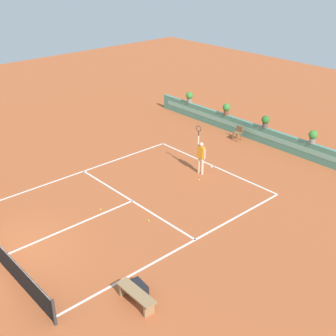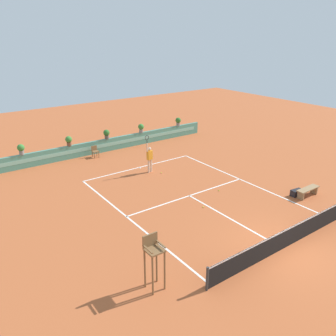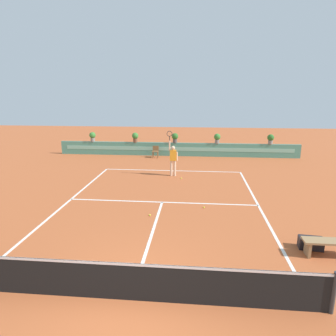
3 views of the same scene
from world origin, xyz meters
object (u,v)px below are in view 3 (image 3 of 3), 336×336
Objects in this scene: tennis_player at (173,158)px; potted_plant_left at (135,137)px; potted_plant_far_left at (93,136)px; potted_plant_centre at (175,137)px; potted_plant_right at (217,138)px; tennis_ball_near_baseline at (150,215)px; potted_plant_far_right at (271,139)px; ball_kid_chair at (156,151)px; bench_courtside at (331,245)px; gear_bag at (311,243)px; tennis_ball_by_sideline at (204,207)px; tennis_ball_mid_court at (181,178)px.

tennis_player reaches higher than potted_plant_left.
potted_plant_centre is (6.34, 0.00, 0.00)m from potted_plant_far_left.
potted_plant_left is 6.14m from potted_plant_right.
tennis_ball_near_baseline is 11.61m from potted_plant_centre.
potted_plant_left is 3.02m from potted_plant_centre.
potted_plant_right is (2.84, 5.65, 0.36)m from tennis_player.
potted_plant_far_right is (9.99, 0.00, 0.00)m from potted_plant_left.
bench_courtside is at bearing -62.43° from ball_kid_chair.
gear_bag is (-0.40, 0.43, -0.20)m from bench_courtside.
ball_kid_chair is 8.43m from potted_plant_far_right.
potted_plant_centre is at bearing 0.00° from potted_plant_far_left.
potted_plant_centre is (-5.14, 13.54, 1.23)m from gear_bag.
potted_plant_far_right is at bearing 64.55° from tennis_ball_by_sideline.
potted_plant_centre is at bearing 0.00° from potted_plant_left.
tennis_ball_by_sideline is at bearing -115.45° from potted_plant_far_right.
tennis_player reaches higher than tennis_ball_mid_court.
tennis_ball_by_sideline is (-3.57, 3.46, -0.34)m from bench_courtside.
potted_plant_far_left is 6.34m from potted_plant_centre.
tennis_ball_near_baseline is 1.00× the size of tennis_ball_by_sideline.
tennis_player is at bearing -116.65° from potted_plant_right.
ball_kid_chair is at bearing -174.99° from potted_plant_far_right.
potted_plant_left reaches higher than bench_courtside.
tennis_ball_by_sideline is 10.78m from potted_plant_centre.
potted_plant_far_right is at bearing 84.14° from bench_courtside.
potted_plant_right is (2.33, 6.26, 1.38)m from tennis_ball_mid_court.
tennis_ball_near_baseline is (-5.28, 2.01, -0.15)m from gear_bag.
potted_plant_right is (-3.84, 0.00, 0.00)m from potted_plant_far_right.
potted_plant_left is at bearing 121.40° from tennis_ball_mid_court.
tennis_ball_near_baseline is (-0.44, -5.88, -1.02)m from tennis_player.
tennis_ball_near_baseline is 2.35m from tennis_ball_by_sideline.
potted_plant_centre reaches higher than tennis_ball_near_baseline.
tennis_player is 38.01× the size of tennis_ball_by_sideline.
potted_plant_far_right is (1.83, 13.54, 1.23)m from gear_bag.
tennis_ball_near_baseline is at bearing -94.24° from tennis_player.
ball_kid_chair reaches higher than gear_bag.
bench_courtside is 2.21× the size of potted_plant_centre.
ball_kid_chair is 2.02m from potted_plant_left.
bench_courtside is at bearing -58.52° from potted_plant_left.
ball_kid_chair is 5.10m from potted_plant_far_left.
ball_kid_chair is 0.33× the size of tennis_player.
ball_kid_chair reaches higher than tennis_ball_mid_court.
potted_plant_far_left is (-6.63, 5.65, 0.36)m from tennis_player.
tennis_player is 8.72m from potted_plant_far_left.
ball_kid_chair is at bearing 111.52° from tennis_ball_mid_court.
potted_plant_centre is (-1.97, 10.51, 1.38)m from tennis_ball_by_sideline.
gear_bag is (6.51, -12.81, -0.30)m from ball_kid_chair.
potted_plant_far_right reaches higher than tennis_ball_mid_court.
gear_bag is at bearing -58.46° from tennis_player.
ball_kid_chair is 10.34m from tennis_ball_by_sideline.
tennis_ball_near_baseline is at bearing -83.49° from ball_kid_chair.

